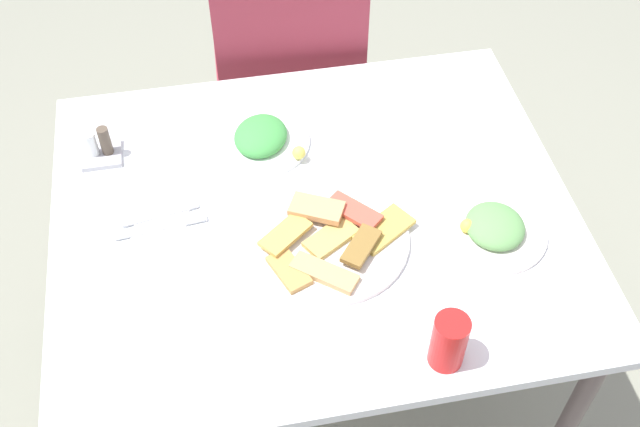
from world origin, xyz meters
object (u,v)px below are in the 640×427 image
pide_platter (330,238)px  salad_plate_rice (262,138)px  salad_plate_greens (494,228)px  spoon (160,215)px  dining_chair (289,80)px  soda_can (449,342)px  dining_table (315,232)px  fork (161,227)px  paper_napkin (161,222)px  condiment_caddy (100,149)px

pide_platter → salad_plate_rice: bearing=107.3°
salad_plate_greens → spoon: salad_plate_greens is taller
dining_chair → soda_can: 1.10m
salad_plate_rice → soda_can: 0.69m
dining_table → fork: 0.34m
pide_platter → salad_plate_greens: bearing=-6.8°
pide_platter → salad_plate_rice: salad_plate_rice is taller
spoon → soda_can: bearing=-51.4°
salad_plate_greens → spoon: size_ratio=1.35×
paper_napkin → spoon: 0.02m
dining_table → condiment_caddy: (-0.45, 0.26, 0.10)m
dining_table → salad_plate_greens: (0.36, -0.13, 0.09)m
condiment_caddy → paper_napkin: bearing=-61.5°
salad_plate_greens → salad_plate_rice: size_ratio=0.99×
pide_platter → spoon: 0.37m
pide_platter → salad_plate_greens: 0.35m
pide_platter → fork: bearing=163.8°
salad_plate_greens → dining_table: bearing=160.0°
paper_napkin → fork: fork is taller
dining_chair → dining_table: bearing=-93.8°
dining_table → fork: (-0.33, 0.01, 0.08)m
fork → salad_plate_greens: bearing=-17.3°
dining_table → dining_chair: size_ratio=1.22×
salad_plate_greens → soda_can: (-0.19, -0.27, 0.04)m
fork → condiment_caddy: (-0.12, 0.25, 0.02)m
pide_platter → paper_napkin: 0.37m
dining_table → soda_can: soda_can is taller
paper_napkin → fork: size_ratio=0.57×
spoon → fork: bearing=-99.6°
spoon → pide_platter: bearing=-31.1°
pide_platter → spoon: pide_platter is taller
dining_chair → pide_platter: (-0.03, -0.75, 0.19)m
fork → condiment_caddy: 0.28m
spoon → salad_plate_greens: bearing=-24.0°
pide_platter → salad_plate_rice: (-0.10, 0.32, 0.01)m
fork → spoon: (0.00, 0.04, 0.00)m
fork → spoon: same height
dining_table → dining_chair: 0.68m
paper_napkin → spoon: (0.00, 0.02, 0.00)m
dining_table → dining_chair: dining_chair is taller
dining_table → spoon: bearing=172.0°
pide_platter → paper_napkin: (-0.35, 0.12, -0.01)m
salad_plate_rice → fork: (-0.25, -0.22, -0.01)m
pide_platter → salad_plate_greens: salad_plate_greens is taller
pide_platter → dining_table: bearing=99.8°
dining_chair → salad_plate_greens: 0.88m
fork → paper_napkin: bearing=84.3°
dining_chair → fork: dining_chair is taller
condiment_caddy → dining_table: bearing=-29.4°
fork → dining_chair: bearing=54.5°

